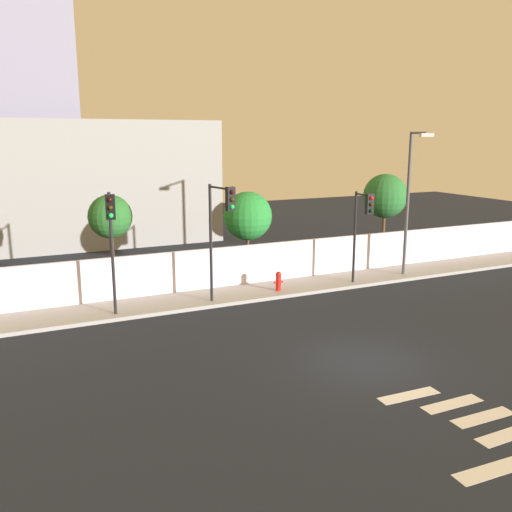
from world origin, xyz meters
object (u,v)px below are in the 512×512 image
object	(u,v)px
traffic_light_right	(363,218)
fire_hydrant	(278,280)
roadside_tree_midright	(385,196)
traffic_light_center	(111,228)
roadside_tree_leftmost	(110,217)
traffic_light_left	(221,219)
street_lamp_curbside	(410,193)
roadside_tree_midleft	(248,216)

from	to	relation	value
traffic_light_right	fire_hydrant	distance (m)	4.72
traffic_light_right	roadside_tree_midright	world-z (taller)	roadside_tree_midright
roadside_tree_midright	traffic_light_center	bearing A→B (deg)	-165.73
traffic_light_center	fire_hydrant	world-z (taller)	traffic_light_center
roadside_tree_midright	roadside_tree_leftmost	bearing A→B (deg)	180.00
traffic_light_center	traffic_light_left	bearing A→B (deg)	-4.86
traffic_light_center	traffic_light_right	xyz separation A→B (m)	(11.06, -0.14, -0.29)
fire_hydrant	street_lamp_curbside	bearing A→B (deg)	-1.68
traffic_light_right	street_lamp_curbside	world-z (taller)	street_lamp_curbside
fire_hydrant	roadside_tree_leftmost	world-z (taller)	roadside_tree_leftmost
street_lamp_curbside	roadside_tree_midleft	distance (m)	7.84
traffic_light_center	roadside_tree_midleft	distance (m)	8.24
street_lamp_curbside	roadside_tree_midright	size ratio (longest dim) A/B	1.42
traffic_light_left	street_lamp_curbside	bearing A→B (deg)	4.66
traffic_light_center	traffic_light_right	bearing A→B (deg)	-0.71
traffic_light_right	roadside_tree_leftmost	bearing A→B (deg)	158.62
roadside_tree_midleft	roadside_tree_midright	size ratio (longest dim) A/B	0.87
street_lamp_curbside	traffic_light_right	bearing A→B (deg)	-169.08
traffic_light_left	roadside_tree_midright	world-z (taller)	traffic_light_left
traffic_light_right	fire_hydrant	size ratio (longest dim) A/B	4.90
traffic_light_left	traffic_light_center	distance (m)	4.17
roadside_tree_leftmost	fire_hydrant	bearing A→B (deg)	-26.42
traffic_light_center	fire_hydrant	distance (m)	7.85
roadside_tree_midright	traffic_light_right	bearing A→B (deg)	-137.20
traffic_light_right	roadside_tree_midleft	xyz separation A→B (m)	(-3.83, 4.07, -0.21)
traffic_light_center	roadside_tree_leftmost	xyz separation A→B (m)	(0.67, 3.93, -0.15)
street_lamp_curbside	roadside_tree_midleft	world-z (taller)	street_lamp_curbside
traffic_light_center	roadside_tree_midright	size ratio (longest dim) A/B	0.97
traffic_light_center	traffic_light_right	size ratio (longest dim) A/B	1.10
traffic_light_center	street_lamp_curbside	bearing A→B (deg)	1.87
traffic_light_right	roadside_tree_midleft	size ratio (longest dim) A/B	1.00
roadside_tree_leftmost	roadside_tree_midleft	world-z (taller)	roadside_tree_leftmost
traffic_light_left	roadside_tree_midright	size ratio (longest dim) A/B	1.00
roadside_tree_leftmost	roadside_tree_midright	xyz separation A→B (m)	(14.78, 0.00, 0.24)
traffic_light_center	roadside_tree_midright	distance (m)	15.94
traffic_light_right	roadside_tree_midleft	distance (m)	5.59
roadside_tree_midleft	roadside_tree_midright	xyz separation A→B (m)	(8.23, 0.00, 0.59)
traffic_light_left	roadside_tree_midright	xyz separation A→B (m)	(11.29, 4.28, -0.05)
traffic_light_right	street_lamp_curbside	distance (m)	3.30
roadside_tree_midleft	roadside_tree_midright	world-z (taller)	roadside_tree_midright
roadside_tree_leftmost	roadside_tree_midright	bearing A→B (deg)	0.00
traffic_light_right	roadside_tree_midright	xyz separation A→B (m)	(4.39, 4.07, 0.38)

